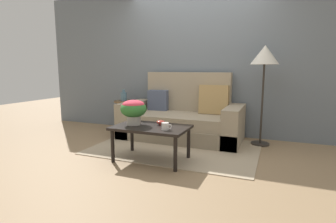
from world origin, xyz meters
TOP-DOWN VIEW (x-y plane):
  - ground_plane at (0.00, 0.00)m, footprint 14.00×14.00m
  - wall_back at (0.00, 1.14)m, footprint 6.40×0.12m
  - area_rug at (0.00, 0.04)m, footprint 2.39×1.63m
  - couch at (-0.10, 0.64)m, footprint 2.01×0.95m
  - coffee_table at (-0.10, -0.59)m, footprint 0.96×0.60m
  - side_table at (-1.32, 0.79)m, footprint 0.42×0.42m
  - floor_lamp at (1.17, 0.70)m, footprint 0.42×0.42m
  - potted_plant at (-0.35, -0.59)m, footprint 0.34×0.34m
  - coffee_mug at (0.15, -0.71)m, footprint 0.13×0.09m
  - snack_bowl at (-0.02, -0.46)m, footprint 0.11×0.11m
  - table_vase at (-1.34, 0.78)m, footprint 0.12×0.12m

SIDE VIEW (x-z plane):
  - ground_plane at x=0.00m, z-range 0.00..0.00m
  - area_rug at x=0.00m, z-range 0.00..0.01m
  - couch at x=-0.10m, z-range -0.23..0.88m
  - side_table at x=-1.32m, z-range 0.11..0.68m
  - coffee_table at x=-0.10m, z-range 0.17..0.63m
  - snack_bowl at x=-0.02m, z-range 0.46..0.52m
  - coffee_mug at x=0.15m, z-range 0.45..0.54m
  - table_vase at x=-1.34m, z-range 0.55..0.77m
  - potted_plant at x=-0.35m, z-range 0.50..0.82m
  - floor_lamp at x=1.17m, z-range 0.55..2.07m
  - wall_back at x=0.00m, z-range 0.00..2.62m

